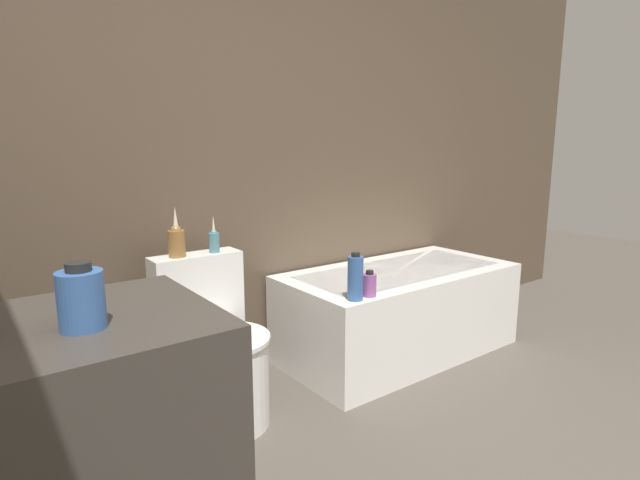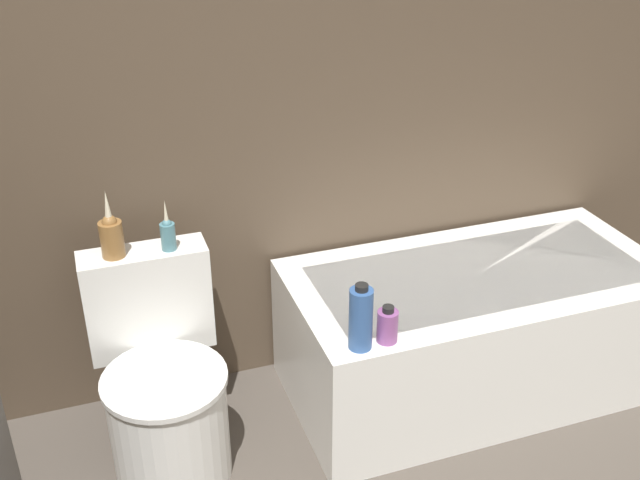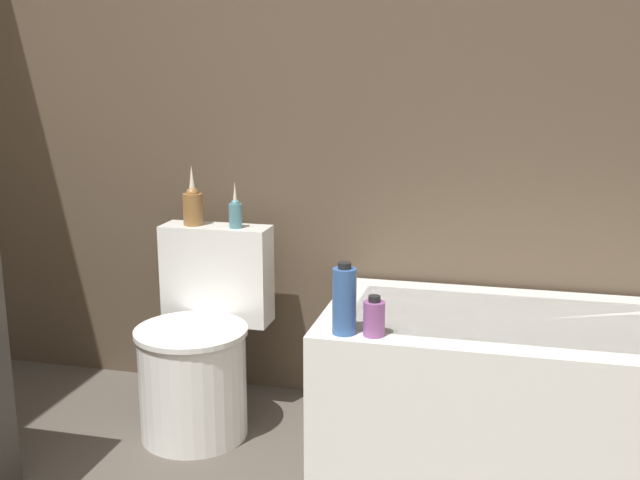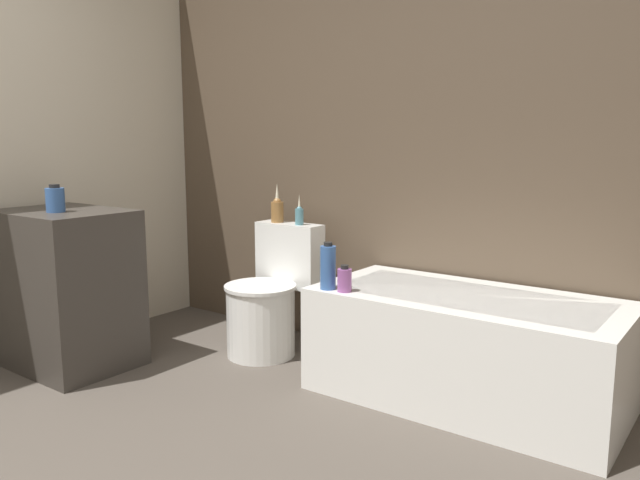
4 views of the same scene
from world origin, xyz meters
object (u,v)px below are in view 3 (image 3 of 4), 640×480
(toilet, at_px, (200,352))
(vase_silver, at_px, (235,212))
(bathtub, at_px, (532,390))
(shampoo_bottle_short, at_px, (374,318))
(vase_gold, at_px, (193,205))
(shampoo_bottle_tall, at_px, (344,300))

(toilet, bearing_deg, vase_silver, 63.51)
(bathtub, bearing_deg, shampoo_bottle_short, -150.85)
(vase_gold, bearing_deg, bathtub, -7.14)
(vase_gold, relative_size, vase_silver, 1.31)
(toilet, distance_m, vase_silver, 0.56)
(bathtub, relative_size, shampoo_bottle_short, 11.01)
(bathtub, bearing_deg, toilet, -178.58)
(vase_silver, bearing_deg, bathtub, -7.62)
(vase_gold, xyz_separation_m, vase_silver, (0.18, -0.01, -0.02))
(bathtub, distance_m, toilet, 1.25)
(toilet, relative_size, shampoo_bottle_tall, 3.20)
(bathtub, distance_m, shampoo_bottle_short, 0.68)
(vase_gold, height_order, shampoo_bottle_short, vase_gold)
(toilet, relative_size, vase_gold, 3.17)
(bathtub, xyz_separation_m, vase_gold, (-1.34, 0.17, 0.58))
(bathtub, xyz_separation_m, vase_silver, (-1.15, 0.15, 0.56))
(bathtub, distance_m, vase_silver, 1.29)
(vase_gold, xyz_separation_m, shampoo_bottle_short, (0.82, -0.46, -0.25))
(vase_gold, distance_m, shampoo_bottle_short, 0.97)
(bathtub, height_order, vase_gold, vase_gold)
(shampoo_bottle_short, bearing_deg, shampoo_bottle_tall, -177.87)
(bathtub, xyz_separation_m, toilet, (-1.25, -0.03, 0.04))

